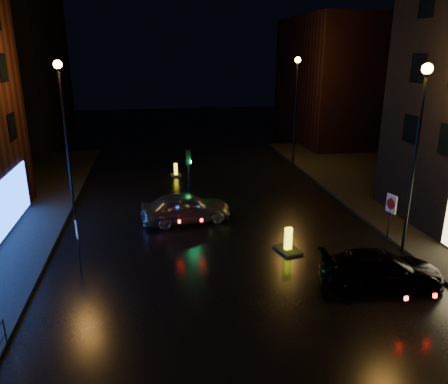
{
  "coord_description": "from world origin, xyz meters",
  "views": [
    {
      "loc": [
        -3.17,
        -10.49,
        8.87
      ],
      "look_at": [
        -0.12,
        7.85,
        2.8
      ],
      "focal_mm": 35.0,
      "sensor_mm": 36.0,
      "label": 1
    }
  ],
  "objects_px": {
    "road_sign_right": "(391,208)",
    "bollard_far": "(176,173)",
    "traffic_signal": "(189,198)",
    "road_sign_left": "(77,233)",
    "dark_sedan": "(382,269)",
    "bollard_near": "(288,246)",
    "silver_hatchback": "(186,207)"
  },
  "relations": [
    {
      "from": "road_sign_right",
      "to": "bollard_far",
      "type": "bearing_deg",
      "value": -68.34
    },
    {
      "from": "traffic_signal",
      "to": "road_sign_right",
      "type": "relative_size",
      "value": 1.32
    },
    {
      "from": "traffic_signal",
      "to": "bollard_far",
      "type": "bearing_deg",
      "value": 93.34
    },
    {
      "from": "traffic_signal",
      "to": "road_sign_left",
      "type": "xyz_separation_m",
      "value": [
        -5.3,
        -6.88,
        1.04
      ]
    },
    {
      "from": "bollard_far",
      "to": "road_sign_right",
      "type": "height_order",
      "value": "road_sign_right"
    },
    {
      "from": "road_sign_left",
      "to": "traffic_signal",
      "type": "bearing_deg",
      "value": 37.86
    },
    {
      "from": "dark_sedan",
      "to": "bollard_near",
      "type": "distance_m",
      "value": 4.46
    },
    {
      "from": "traffic_signal",
      "to": "bollard_far",
      "type": "height_order",
      "value": "traffic_signal"
    },
    {
      "from": "bollard_far",
      "to": "bollard_near",
      "type": "bearing_deg",
      "value": -73.53
    },
    {
      "from": "bollard_far",
      "to": "road_sign_right",
      "type": "bearing_deg",
      "value": -58.27
    },
    {
      "from": "silver_hatchback",
      "to": "bollard_near",
      "type": "xyz_separation_m",
      "value": [
        4.34,
        -4.45,
        -0.56
      ]
    },
    {
      "from": "silver_hatchback",
      "to": "dark_sedan",
      "type": "height_order",
      "value": "silver_hatchback"
    },
    {
      "from": "silver_hatchback",
      "to": "bollard_far",
      "type": "bearing_deg",
      "value": -7.95
    },
    {
      "from": "road_sign_right",
      "to": "silver_hatchback",
      "type": "bearing_deg",
      "value": -39.29
    },
    {
      "from": "silver_hatchback",
      "to": "bollard_far",
      "type": "xyz_separation_m",
      "value": [
        -0.0,
        9.14,
        -0.61
      ]
    },
    {
      "from": "silver_hatchback",
      "to": "road_sign_right",
      "type": "relative_size",
      "value": 1.83
    },
    {
      "from": "road_sign_left",
      "to": "bollard_near",
      "type": "bearing_deg",
      "value": -14.53
    },
    {
      "from": "silver_hatchback",
      "to": "traffic_signal",
      "type": "bearing_deg",
      "value": -17.1
    },
    {
      "from": "silver_hatchback",
      "to": "road_sign_right",
      "type": "height_order",
      "value": "road_sign_right"
    },
    {
      "from": "road_sign_left",
      "to": "road_sign_right",
      "type": "height_order",
      "value": "road_sign_right"
    },
    {
      "from": "traffic_signal",
      "to": "road_sign_right",
      "type": "height_order",
      "value": "traffic_signal"
    },
    {
      "from": "silver_hatchback",
      "to": "bollard_far",
      "type": "relative_size",
      "value": 4.38
    },
    {
      "from": "traffic_signal",
      "to": "bollard_near",
      "type": "xyz_separation_m",
      "value": [
        3.95,
        -6.88,
        -0.25
      ]
    },
    {
      "from": "silver_hatchback",
      "to": "bollard_far",
      "type": "height_order",
      "value": "silver_hatchback"
    },
    {
      "from": "road_sign_left",
      "to": "road_sign_right",
      "type": "distance_m",
      "value": 13.96
    },
    {
      "from": "dark_sedan",
      "to": "road_sign_right",
      "type": "height_order",
      "value": "road_sign_right"
    },
    {
      "from": "bollard_near",
      "to": "bollard_far",
      "type": "relative_size",
      "value": 1.38
    },
    {
      "from": "bollard_near",
      "to": "silver_hatchback",
      "type": "bearing_deg",
      "value": 119.39
    },
    {
      "from": "dark_sedan",
      "to": "bollard_near",
      "type": "relative_size",
      "value": 3.17
    },
    {
      "from": "traffic_signal",
      "to": "bollard_near",
      "type": "bearing_deg",
      "value": -60.16
    },
    {
      "from": "bollard_far",
      "to": "silver_hatchback",
      "type": "bearing_deg",
      "value": -91.23
    },
    {
      "from": "bollard_near",
      "to": "dark_sedan",
      "type": "bearing_deg",
      "value": -67.45
    }
  ]
}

